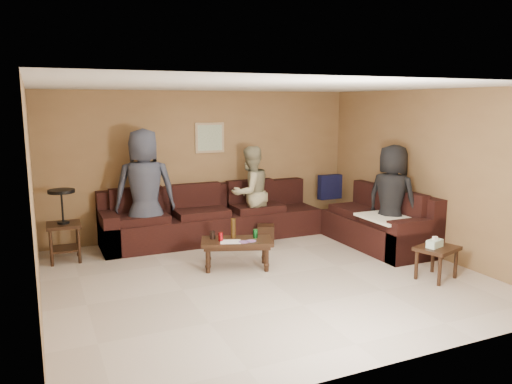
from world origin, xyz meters
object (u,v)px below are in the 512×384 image
(end_table_left, at_px, (63,224))
(waste_bin, at_px, (266,235))
(coffee_table, at_px, (236,244))
(person_right, at_px, (392,199))
(side_table_right, at_px, (436,251))
(person_middle, at_px, (250,193))
(person_left, at_px, (145,190))
(sectional_sofa, at_px, (270,223))

(end_table_left, xyz_separation_m, waste_bin, (3.06, -0.43, -0.40))
(coffee_table, distance_m, end_table_left, 2.56)
(person_right, bearing_deg, end_table_left, 48.52)
(side_table_right, bearing_deg, person_middle, 116.34)
(waste_bin, xyz_separation_m, person_middle, (-0.06, 0.49, 0.63))
(person_left, distance_m, person_right, 3.82)
(sectional_sofa, distance_m, person_middle, 0.63)
(sectional_sofa, xyz_separation_m, end_table_left, (-3.20, 0.31, 0.23))
(side_table_right, relative_size, waste_bin, 1.94)
(person_right, bearing_deg, person_middle, 22.50)
(end_table_left, xyz_separation_m, person_right, (4.65, -1.58, 0.28))
(side_table_right, relative_size, person_left, 0.33)
(sectional_sofa, xyz_separation_m, person_middle, (-0.20, 0.38, 0.47))
(coffee_table, relative_size, person_right, 0.65)
(person_middle, relative_size, person_right, 0.94)
(side_table_right, bearing_deg, sectional_sofa, 116.07)
(coffee_table, bearing_deg, end_table_left, 148.83)
(side_table_right, bearing_deg, coffee_table, 146.39)
(end_table_left, distance_m, person_left, 1.28)
(person_middle, bearing_deg, coffee_table, 41.96)
(sectional_sofa, relative_size, side_table_right, 7.33)
(coffee_table, height_order, side_table_right, coffee_table)
(sectional_sofa, bearing_deg, end_table_left, 174.38)
(coffee_table, bearing_deg, person_left, 124.47)
(person_right, bearing_deg, waste_bin, 31.43)
(waste_bin, height_order, person_right, person_right)
(sectional_sofa, xyz_separation_m, person_left, (-1.98, 0.40, 0.63))
(end_table_left, bearing_deg, person_right, -18.78)
(sectional_sofa, relative_size, person_middle, 2.94)
(end_table_left, distance_m, person_right, 4.92)
(side_table_right, xyz_separation_m, waste_bin, (-1.36, 2.38, -0.22))
(end_table_left, height_order, person_left, person_left)
(sectional_sofa, bearing_deg, person_right, -41.07)
(coffee_table, xyz_separation_m, person_middle, (0.82, 1.38, 0.44))
(person_middle, bearing_deg, person_right, 117.73)
(waste_bin, bearing_deg, side_table_right, -60.23)
(coffee_table, xyz_separation_m, person_right, (2.47, -0.26, 0.49))
(sectional_sofa, height_order, person_left, person_left)
(end_table_left, bearing_deg, coffee_table, -31.17)
(end_table_left, relative_size, person_middle, 0.67)
(sectional_sofa, height_order, person_middle, person_middle)
(sectional_sofa, height_order, waste_bin, sectional_sofa)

